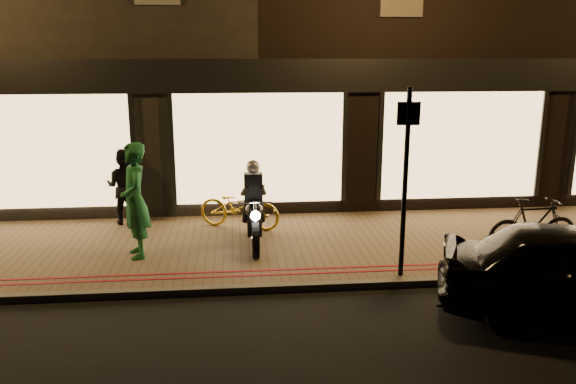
# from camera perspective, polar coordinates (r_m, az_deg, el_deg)

# --- Properties ---
(ground) EXTENTS (90.00, 90.00, 0.00)m
(ground) POSITION_cam_1_polar(r_m,az_deg,el_deg) (8.80, -1.56, -10.25)
(ground) COLOR black
(ground) RESTS_ON ground
(sidewalk) EXTENTS (50.00, 4.00, 0.12)m
(sidewalk) POSITION_cam_1_polar(r_m,az_deg,el_deg) (10.64, -2.32, -5.57)
(sidewalk) COLOR brown
(sidewalk) RESTS_ON ground
(kerb_stone) EXTENTS (50.00, 0.14, 0.12)m
(kerb_stone) POSITION_cam_1_polar(r_m,az_deg,el_deg) (8.82, -1.59, -9.76)
(kerb_stone) COLOR #59544C
(kerb_stone) RESTS_ON ground
(red_kerb_lines) EXTENTS (50.00, 0.26, 0.01)m
(red_kerb_lines) POSITION_cam_1_polar(r_m,az_deg,el_deg) (9.26, -1.81, -8.17)
(red_kerb_lines) COLOR maroon
(red_kerb_lines) RESTS_ON sidewalk
(building_row) EXTENTS (48.00, 10.11, 8.50)m
(building_row) POSITION_cam_1_polar(r_m,az_deg,el_deg) (17.03, -3.87, 15.99)
(building_row) COLOR black
(building_row) RESTS_ON ground
(motorcycle) EXTENTS (0.60, 1.94, 1.59)m
(motorcycle) POSITION_cam_1_polar(r_m,az_deg,el_deg) (10.42, -3.48, -2.11)
(motorcycle) COLOR black
(motorcycle) RESTS_ON sidewalk
(sign_post) EXTENTS (0.35, 0.09, 3.00)m
(sign_post) POSITION_cam_1_polar(r_m,az_deg,el_deg) (8.86, 11.86, 1.85)
(sign_post) COLOR black
(sign_post) RESTS_ON sidewalk
(bicycle_gold) EXTENTS (1.83, 1.24, 0.91)m
(bicycle_gold) POSITION_cam_1_polar(r_m,az_deg,el_deg) (11.46, -4.97, -1.50)
(bicycle_gold) COLOR gold
(bicycle_gold) RESTS_ON sidewalk
(bicycle_dark) EXTENTS (1.73, 0.60, 1.02)m
(bicycle_dark) POSITION_cam_1_polar(r_m,az_deg,el_deg) (10.87, 23.65, -3.18)
(bicycle_dark) COLOR black
(bicycle_dark) RESTS_ON sidewalk
(person_green) EXTENTS (0.69, 0.85, 2.02)m
(person_green) POSITION_cam_1_polar(r_m,az_deg,el_deg) (10.04, -15.30, -0.85)
(person_green) COLOR #1B6732
(person_green) RESTS_ON sidewalk
(person_dark) EXTENTS (0.89, 0.76, 1.59)m
(person_dark) POSITION_cam_1_polar(r_m,az_deg,el_deg) (12.15, -16.29, 0.54)
(person_dark) COLOR black
(person_dark) RESTS_ON sidewalk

